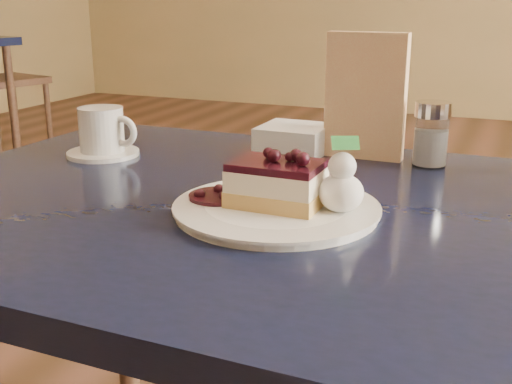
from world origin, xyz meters
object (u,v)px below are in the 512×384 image
at_px(cheesecake_slice, 277,184).
at_px(coffee_set, 103,134).
at_px(dessert_plate, 276,209).
at_px(main_table, 289,255).

xyz_separation_m(cheesecake_slice, coffee_set, (-0.40, 0.18, -0.00)).
height_order(cheesecake_slice, coffee_set, coffee_set).
bearing_deg(dessert_plate, coffee_set, 155.61).
distance_m(main_table, dessert_plate, 0.10).
relative_size(main_table, cheesecake_slice, 9.99).
xyz_separation_m(main_table, coffee_set, (-0.40, 0.13, 0.12)).
height_order(dessert_plate, coffee_set, coffee_set).
relative_size(main_table, coffee_set, 8.70).
relative_size(main_table, dessert_plate, 4.50).
distance_m(main_table, coffee_set, 0.44).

